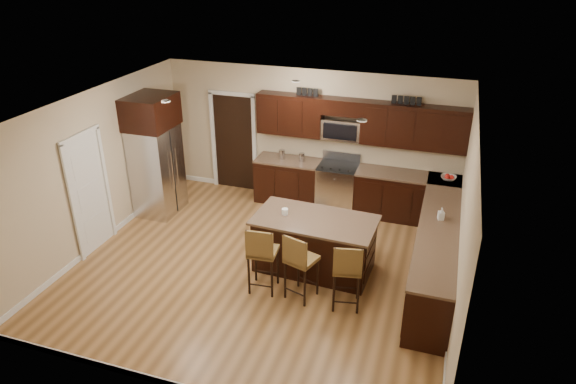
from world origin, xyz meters
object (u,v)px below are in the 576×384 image
(range, at_px, (337,187))
(stool_right, at_px, (347,269))
(stool_mid, at_px, (299,260))
(refrigerator, at_px, (155,154))
(island, at_px, (314,246))
(stool_left, at_px, (262,252))

(range, height_order, stool_right, range)
(stool_mid, relative_size, stool_right, 1.01)
(stool_right, relative_size, refrigerator, 0.46)
(refrigerator, bearing_deg, stool_right, -23.96)
(island, relative_size, stool_right, 1.82)
(range, xyz_separation_m, refrigerator, (-3.30, -1.21, 0.74))
(refrigerator, bearing_deg, island, -16.24)
(stool_mid, height_order, refrigerator, refrigerator)
(range, distance_m, stool_mid, 3.07)
(stool_right, bearing_deg, range, 94.40)
(stool_mid, distance_m, refrigerator, 3.94)
(island, height_order, refrigerator, refrigerator)
(range, xyz_separation_m, stool_right, (0.85, -3.06, 0.20))
(stool_right, xyz_separation_m, refrigerator, (-4.15, 1.85, 0.53))
(stool_left, xyz_separation_m, refrigerator, (-2.86, 1.85, 0.51))
(stool_left, bearing_deg, stool_mid, -4.58)
(range, height_order, stool_mid, range)
(island, relative_size, refrigerator, 0.84)
(stool_left, bearing_deg, refrigerator, 142.14)
(stool_right, height_order, refrigerator, refrigerator)
(range, distance_m, refrigerator, 3.59)
(range, xyz_separation_m, island, (0.14, -2.21, -0.04))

